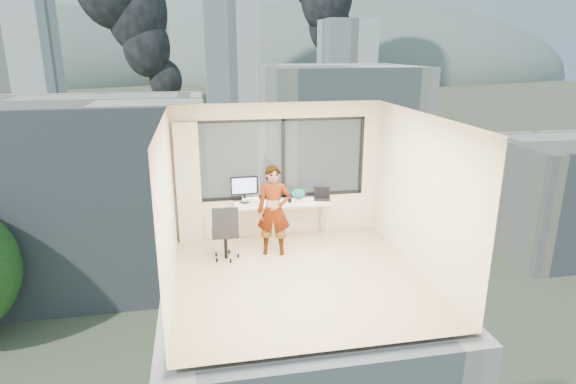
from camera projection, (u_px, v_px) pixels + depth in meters
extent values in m
cube|color=tan|center=(300.00, 277.00, 7.74)|extent=(4.00, 4.00, 0.01)
cube|color=white|center=(301.00, 117.00, 6.99)|extent=(4.00, 4.00, 0.01)
cube|color=beige|center=(337.00, 253.00, 5.49)|extent=(4.00, 0.01, 2.60)
cube|color=beige|center=(167.00, 209.00, 7.01)|extent=(0.01, 4.00, 2.60)
cube|color=beige|center=(421.00, 194.00, 7.73)|extent=(0.01, 4.00, 2.60)
cube|color=beige|center=(188.00, 184.00, 8.87)|extent=(0.45, 0.14, 2.30)
cube|color=tan|center=(282.00, 221.00, 9.20)|extent=(1.80, 0.60, 0.75)
imported|color=#2D2D33|center=(274.00, 211.00, 8.42)|extent=(0.66, 0.50, 1.63)
cube|color=white|center=(250.00, 199.00, 9.19)|extent=(0.34, 0.29, 0.08)
cube|color=black|center=(270.00, 205.00, 8.91)|extent=(0.13, 0.09, 0.01)
cylinder|color=black|center=(290.00, 200.00, 9.08)|extent=(0.08, 0.08, 0.09)
ellipsoid|color=#0D4C50|center=(298.00, 194.00, 9.28)|extent=(0.29, 0.20, 0.20)
cube|color=#515B3D|center=(202.00, 118.00, 124.61)|extent=(400.00, 400.00, 0.04)
cube|color=beige|center=(101.00, 193.00, 36.35)|extent=(16.00, 12.00, 14.00)
cube|color=white|center=(336.00, 149.00, 47.37)|extent=(14.00, 13.00, 16.00)
cube|color=beige|center=(564.00, 197.00, 42.07)|extent=(12.00, 10.00, 10.00)
cube|color=silver|center=(15.00, 68.00, 90.75)|extent=(14.00, 14.00, 28.00)
cube|color=silver|center=(231.00, 59.00, 121.71)|extent=(13.00, 13.00, 30.00)
cube|color=silver|center=(346.00, 64.00, 147.76)|extent=(15.00, 15.00, 26.00)
ellipsoid|color=slate|center=(343.00, 75.00, 330.65)|extent=(300.00, 220.00, 96.00)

